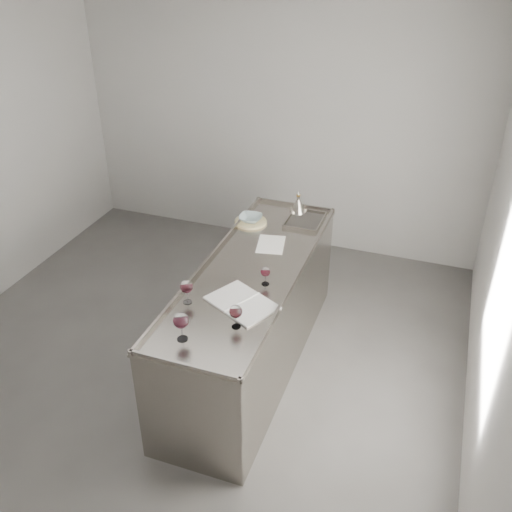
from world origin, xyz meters
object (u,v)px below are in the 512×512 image
(wine_glass_middle, at_px, (181,321))
(wine_funnel, at_px, (298,205))
(counter, at_px, (252,317))
(notebook, at_px, (242,303))
(wine_glass_left, at_px, (187,287))
(wine_glass_right, at_px, (236,312))
(ceramic_bowl, at_px, (251,218))
(wine_glass_small, at_px, (265,272))

(wine_glass_middle, xyz_separation_m, wine_funnel, (0.19, 2.03, -0.08))
(wine_glass_middle, relative_size, wine_funnel, 0.93)
(counter, xyz_separation_m, notebook, (0.09, -0.45, 0.47))
(wine_glass_left, bearing_deg, wine_glass_right, -18.85)
(wine_glass_middle, xyz_separation_m, ceramic_bowl, (-0.15, 1.68, -0.10))
(counter, height_order, wine_funnel, wine_funnel)
(notebook, xyz_separation_m, wine_funnel, (-0.03, 1.53, 0.06))
(wine_glass_right, height_order, wine_glass_small, wine_glass_right)
(ceramic_bowl, bearing_deg, wine_glass_left, -90.00)
(wine_glass_middle, xyz_separation_m, wine_glass_right, (0.28, 0.24, -0.02))
(wine_glass_right, distance_m, notebook, 0.29)
(notebook, bearing_deg, wine_glass_right, -49.91)
(counter, relative_size, notebook, 4.22)
(wine_glass_right, height_order, notebook, wine_glass_right)
(counter, distance_m, notebook, 0.66)
(wine_glass_right, bearing_deg, ceramic_bowl, 106.52)
(notebook, bearing_deg, wine_glass_left, -135.26)
(wine_glass_small, distance_m, ceramic_bowl, 1.00)
(wine_glass_middle, relative_size, ceramic_bowl, 1.01)
(counter, distance_m, wine_glass_left, 0.87)
(counter, xyz_separation_m, wine_glass_small, (0.17, -0.16, 0.57))
(wine_glass_left, height_order, notebook, wine_glass_left)
(notebook, bearing_deg, wine_glass_small, 103.08)
(wine_glass_middle, bearing_deg, ceramic_bowl, 95.01)
(wine_glass_middle, bearing_deg, wine_funnel, 84.66)
(wine_glass_middle, xyz_separation_m, notebook, (0.22, 0.50, -0.14))
(counter, bearing_deg, wine_glass_right, -77.91)
(ceramic_bowl, bearing_deg, wine_glass_right, -73.48)
(wine_glass_right, height_order, wine_funnel, wine_funnel)
(wine_glass_middle, bearing_deg, wine_glass_small, 69.35)
(notebook, height_order, ceramic_bowl, ceramic_bowl)
(wine_glass_left, bearing_deg, wine_glass_middle, -68.97)
(counter, relative_size, wine_funnel, 11.03)
(wine_glass_small, bearing_deg, notebook, -104.43)
(wine_funnel, bearing_deg, notebook, -88.77)
(wine_glass_right, relative_size, wine_funnel, 0.78)
(wine_glass_middle, distance_m, wine_funnel, 2.04)
(wine_glass_small, bearing_deg, wine_funnel, 94.98)
(wine_glass_left, bearing_deg, wine_glass_small, 42.43)
(wine_glass_right, xyz_separation_m, ceramic_bowl, (-0.43, 1.44, -0.08))
(wine_funnel, bearing_deg, wine_glass_left, -101.56)
(wine_glass_right, relative_size, wine_glass_small, 1.18)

